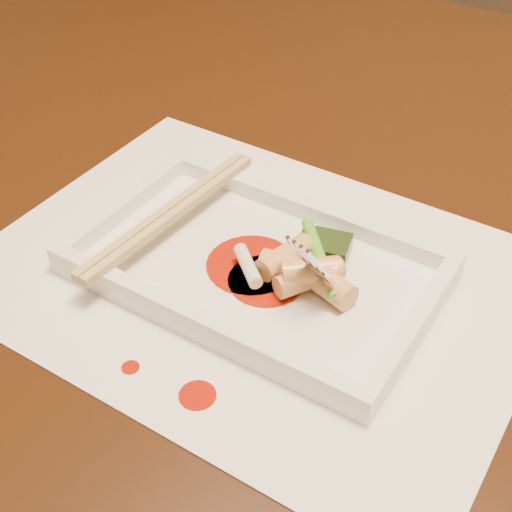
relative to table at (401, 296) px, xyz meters
The scene contains 24 objects.
table is the anchor object (origin of this frame).
placemat 0.19m from the table, 115.58° to the right, with size 0.40×0.30×0.00m, color white.
sauce_splatter_a 0.28m from the table, 98.51° to the right, with size 0.02×0.02×0.00m, color #AA1605.
sauce_splatter_b 0.30m from the table, 108.60° to the right, with size 0.01×0.01×0.00m, color #AA1605.
plate_base 0.19m from the table, 115.58° to the right, with size 0.26×0.16×0.01m, color white.
plate_rim_far 0.15m from the table, 134.66° to the right, with size 0.26×0.01×0.01m, color white.
plate_rim_near 0.26m from the table, 107.53° to the right, with size 0.26×0.01×0.01m, color white.
plate_rim_left 0.27m from the table, 143.32° to the right, with size 0.01×0.14×0.01m, color white.
plate_rim_right 0.19m from the table, 68.93° to the right, with size 0.01×0.14×0.01m, color white.
veg_piece 0.16m from the table, 108.03° to the right, with size 0.04×0.03×0.01m, color black.
scallion_white 0.21m from the table, 112.95° to the right, with size 0.01×0.01×0.04m, color #EAEACC.
scallion_green 0.18m from the table, 102.20° to the right, with size 0.01×0.01×0.09m, color #3EA019.
chopstick_a 0.24m from the table, 136.40° to the right, with size 0.01×0.19×0.01m, color tan.
chopstick_b 0.24m from the table, 134.84° to the right, with size 0.01×0.19×0.01m, color tan.
fork 0.22m from the table, 89.41° to the right, with size 0.09×0.10×0.14m, color silver, non-canonical shape.
sauce_blob_0 0.20m from the table, 109.38° to the right, with size 0.06×0.06×0.00m, color #AA1605.
sauce_blob_1 0.20m from the table, 116.49° to the right, with size 0.07×0.07×0.00m, color #AA1605.
rice_cake_0 0.19m from the table, 100.65° to the right, with size 0.02×0.02×0.04m, color #E5B76A.
rice_cake_1 0.19m from the table, 99.66° to the right, with size 0.02×0.02×0.05m, color #E5B76A.
rice_cake_2 0.19m from the table, 99.59° to the right, with size 0.02×0.02×0.04m, color #E5B76A.
rice_cake_3 0.19m from the table, 106.31° to the right, with size 0.02×0.02×0.04m, color #E5B76A.
rice_cake_4 0.19m from the table, 110.41° to the right, with size 0.02×0.02×0.04m, color #E5B76A.
rice_cake_5 0.19m from the table, 99.36° to the right, with size 0.02×0.02×0.04m, color #E5B76A.
rice_cake_6 0.19m from the table, 94.92° to the right, with size 0.02×0.02×0.05m, color #E5B76A.
Camera 1 is at (0.14, -0.48, 1.11)m, focal length 50.00 mm.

